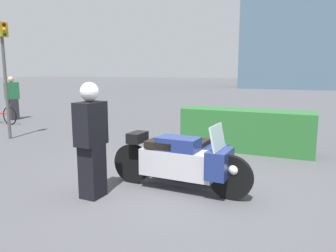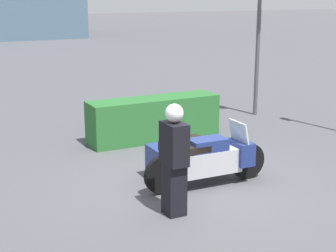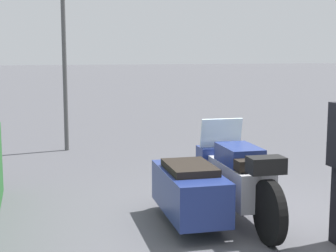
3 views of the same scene
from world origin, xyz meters
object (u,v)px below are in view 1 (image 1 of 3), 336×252
Objects in this scene: hedge_bush_curbside at (246,130)px; pedestrian_bystander at (12,98)px; traffic_light_far at (5,63)px; police_motorcycle at (188,158)px; officer_rider at (91,138)px; bicycle_parked at (0,115)px.

hedge_bush_curbside is 1.85× the size of pedestrian_bystander.
traffic_light_far is 4.40m from pedestrian_bystander.
officer_rider is at bearing -133.47° from police_motorcycle.
pedestrian_bystander is (-9.34, 4.34, 0.40)m from police_motorcycle.
bicycle_parked is (0.41, -0.95, -0.55)m from pedestrian_bystander.
officer_rider is 0.55× the size of traffic_light_far.
officer_rider is 4.47m from hedge_bush_curbside.
bicycle_parked is (-8.94, 3.39, -0.14)m from police_motorcycle.
pedestrian_bystander is at bearing 171.98° from hedge_bush_curbside.
police_motorcycle is 9.56m from bicycle_parked.
traffic_light_far is (-5.05, 2.71, 1.24)m from officer_rider.
officer_rider is at bearing -29.34° from bicycle_parked.
bicycle_parked is at bearing -29.59° from officer_rider.
traffic_light_far reaches higher than bicycle_parked.
police_motorcycle reaches higher than hedge_bush_curbside.
hedge_bush_curbside reaches higher than bicycle_parked.
pedestrian_bystander is at bearing 114.44° from bicycle_parked.
traffic_light_far is (-6.23, 1.54, 1.73)m from police_motorcycle.
pedestrian_bystander is (-8.16, 5.52, -0.09)m from officer_rider.
hedge_bush_curbside is 9.91m from pedestrian_bystander.
traffic_light_far is at bearing -27.35° from officer_rider.
officer_rider is 5.86m from traffic_light_far.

